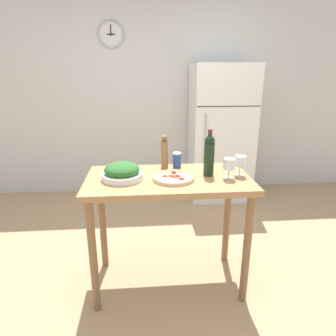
{
  "coord_description": "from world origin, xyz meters",
  "views": [
    {
      "loc": [
        -0.18,
        -2.05,
        1.65
      ],
      "look_at": [
        0.0,
        0.03,
        0.97
      ],
      "focal_mm": 32.0,
      "sensor_mm": 36.0,
      "label": 1
    }
  ],
  "objects_px": {
    "homemade_pizza": "(173,178)",
    "refrigerator": "(221,133)",
    "pepper_mill": "(165,152)",
    "wine_glass_near": "(229,165)",
    "salt_canister": "(177,160)",
    "wine_glass_far": "(240,162)",
    "wine_bottle": "(209,155)",
    "salad_bowl": "(122,172)"
  },
  "relations": [
    {
      "from": "homemade_pizza",
      "to": "refrigerator",
      "type": "bearing_deg",
      "value": 65.69
    },
    {
      "from": "refrigerator",
      "to": "pepper_mill",
      "type": "xyz_separation_m",
      "value": [
        -0.85,
        -1.51,
        0.17
      ]
    },
    {
      "from": "wine_glass_near",
      "to": "pepper_mill",
      "type": "xyz_separation_m",
      "value": [
        -0.44,
        0.29,
        0.02
      ]
    },
    {
      "from": "salt_canister",
      "to": "wine_glass_near",
      "type": "bearing_deg",
      "value": -40.76
    },
    {
      "from": "refrigerator",
      "to": "wine_glass_far",
      "type": "relative_size",
      "value": 11.47
    },
    {
      "from": "wine_glass_near",
      "to": "homemade_pizza",
      "type": "xyz_separation_m",
      "value": [
        -0.4,
        0.02,
        -0.09
      ]
    },
    {
      "from": "wine_glass_near",
      "to": "wine_glass_far",
      "type": "bearing_deg",
      "value": 30.07
    },
    {
      "from": "wine_glass_far",
      "to": "salt_canister",
      "type": "xyz_separation_m",
      "value": [
        -0.44,
        0.24,
        -0.05
      ]
    },
    {
      "from": "salt_canister",
      "to": "refrigerator",
      "type": "bearing_deg",
      "value": 63.59
    },
    {
      "from": "refrigerator",
      "to": "homemade_pizza",
      "type": "distance_m",
      "value": 1.96
    },
    {
      "from": "wine_glass_far",
      "to": "homemade_pizza",
      "type": "height_order",
      "value": "wine_glass_far"
    },
    {
      "from": "wine_glass_near",
      "to": "salt_canister",
      "type": "relative_size",
      "value": 1.23
    },
    {
      "from": "salt_canister",
      "to": "wine_glass_far",
      "type": "bearing_deg",
      "value": -28.56
    },
    {
      "from": "wine_glass_far",
      "to": "pepper_mill",
      "type": "distance_m",
      "value": 0.59
    },
    {
      "from": "wine_glass_near",
      "to": "wine_glass_far",
      "type": "height_order",
      "value": "same"
    },
    {
      "from": "wine_glass_far",
      "to": "pepper_mill",
      "type": "relative_size",
      "value": 0.57
    },
    {
      "from": "wine_bottle",
      "to": "salad_bowl",
      "type": "distance_m",
      "value": 0.64
    },
    {
      "from": "wine_glass_far",
      "to": "wine_glass_near",
      "type": "bearing_deg",
      "value": -149.93
    },
    {
      "from": "refrigerator",
      "to": "pepper_mill",
      "type": "relative_size",
      "value": 6.59
    },
    {
      "from": "salad_bowl",
      "to": "homemade_pizza",
      "type": "relative_size",
      "value": 0.99
    },
    {
      "from": "homemade_pizza",
      "to": "salt_canister",
      "type": "distance_m",
      "value": 0.29
    },
    {
      "from": "wine_bottle",
      "to": "homemade_pizza",
      "type": "distance_m",
      "value": 0.31
    },
    {
      "from": "pepper_mill",
      "to": "homemade_pizza",
      "type": "xyz_separation_m",
      "value": [
        0.04,
        -0.28,
        -0.11
      ]
    },
    {
      "from": "pepper_mill",
      "to": "salt_canister",
      "type": "bearing_deg",
      "value": -0.16
    },
    {
      "from": "salad_bowl",
      "to": "refrigerator",
      "type": "bearing_deg",
      "value": 56.19
    },
    {
      "from": "wine_bottle",
      "to": "salt_canister",
      "type": "height_order",
      "value": "wine_bottle"
    },
    {
      "from": "salad_bowl",
      "to": "salt_canister",
      "type": "height_order",
      "value": "same"
    },
    {
      "from": "pepper_mill",
      "to": "wine_glass_near",
      "type": "bearing_deg",
      "value": -33.74
    },
    {
      "from": "refrigerator",
      "to": "pepper_mill",
      "type": "distance_m",
      "value": 1.74
    },
    {
      "from": "wine_glass_far",
      "to": "salt_canister",
      "type": "bearing_deg",
      "value": 151.44
    },
    {
      "from": "refrigerator",
      "to": "wine_glass_far",
      "type": "xyz_separation_m",
      "value": [
        -0.31,
        -1.74,
        0.15
      ]
    },
    {
      "from": "wine_bottle",
      "to": "wine_glass_near",
      "type": "bearing_deg",
      "value": -33.95
    },
    {
      "from": "refrigerator",
      "to": "wine_bottle",
      "type": "distance_m",
      "value": 1.81
    },
    {
      "from": "refrigerator",
      "to": "homemade_pizza",
      "type": "relative_size",
      "value": 5.85
    },
    {
      "from": "wine_glass_near",
      "to": "homemade_pizza",
      "type": "bearing_deg",
      "value": 177.42
    },
    {
      "from": "pepper_mill",
      "to": "wine_glass_far",
      "type": "bearing_deg",
      "value": -23.94
    },
    {
      "from": "refrigerator",
      "to": "wine_glass_near",
      "type": "relative_size",
      "value": 11.47
    },
    {
      "from": "refrigerator",
      "to": "wine_glass_far",
      "type": "height_order",
      "value": "refrigerator"
    },
    {
      "from": "wine_glass_near",
      "to": "homemade_pizza",
      "type": "distance_m",
      "value": 0.41
    },
    {
      "from": "wine_glass_far",
      "to": "pepper_mill",
      "type": "bearing_deg",
      "value": 156.06
    },
    {
      "from": "wine_glass_near",
      "to": "pepper_mill",
      "type": "height_order",
      "value": "pepper_mill"
    },
    {
      "from": "salad_bowl",
      "to": "homemade_pizza",
      "type": "distance_m",
      "value": 0.37
    }
  ]
}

